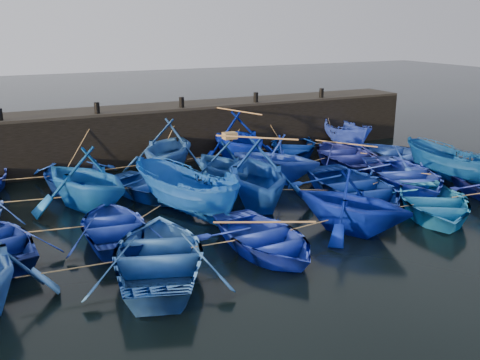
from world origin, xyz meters
name	(u,v)px	position (x,y,z in m)	size (l,w,h in m)	color
ground	(281,224)	(0.00, 0.00, 0.00)	(120.00, 120.00, 0.00)	black
quay_wall	(176,132)	(0.00, 10.50, 1.25)	(26.00, 2.50, 2.50)	black
quay_top	(176,106)	(0.00, 10.50, 2.56)	(26.00, 2.50, 0.12)	black
bollard_0	(0,114)	(-8.00, 9.60, 2.87)	(0.24, 0.24, 0.50)	black
bollard_1	(97,108)	(-4.00, 9.60, 2.87)	(0.24, 0.24, 0.50)	black
bollard_2	(182,102)	(0.00, 9.60, 2.87)	(0.24, 0.24, 0.50)	black
bollard_3	(256,97)	(4.00, 9.60, 2.87)	(0.24, 0.24, 0.50)	black
bollard_4	(321,93)	(8.00, 9.60, 2.87)	(0.24, 0.24, 0.50)	black
boat_1	(73,174)	(-5.60, 7.50, 0.53)	(3.66, 5.11, 1.06)	navy
boat_2	(168,147)	(-1.40, 7.68, 1.23)	(4.03, 4.68, 2.46)	#225199
boat_3	(238,138)	(2.20, 7.91, 1.25)	(4.11, 4.76, 2.51)	#0219AB
boat_4	(292,147)	(5.21, 7.88, 0.50)	(3.43, 4.80, 1.00)	navy
boat_5	(347,135)	(8.52, 7.85, 0.81)	(1.58, 4.20, 1.63)	#213AB4
boat_7	(86,177)	(-5.57, 4.48, 1.19)	(3.89, 4.51, 2.38)	#0E4D9D
boat_8	(154,187)	(-3.03, 4.57, 0.46)	(3.19, 4.45, 0.92)	#17429B
boat_9	(223,164)	(-0.12, 4.51, 1.03)	(3.36, 3.90, 2.05)	#15458E
boat_10	(276,158)	(2.30, 4.50, 1.04)	(3.39, 3.93, 2.07)	blue
boat_11	(345,155)	(6.50, 5.24, 0.53)	(3.68, 5.14, 1.07)	navy
boat_12	(404,155)	(9.01, 4.07, 0.53)	(3.69, 5.16, 1.07)	#1C40A2
boat_14	(114,225)	(-5.35, 1.24, 0.44)	(3.03, 4.24, 0.88)	#1831A7
boat_15	(185,192)	(-2.67, 2.07, 0.91)	(1.77, 4.71, 1.82)	#0C449D
boat_16	(256,173)	(0.04, 1.93, 1.29)	(4.22, 4.90, 2.58)	navy
boat_17	(355,187)	(3.72, 0.91, 0.57)	(3.93, 5.50, 1.14)	navy
boat_18	(404,176)	(6.48, 1.29, 0.56)	(3.88, 5.42, 1.13)	#1E37C6
boat_19	(452,165)	(8.68, 0.88, 0.85)	(1.66, 4.42, 1.71)	navy
boat_21	(160,254)	(-4.78, -1.69, 0.54)	(3.73, 5.22, 1.08)	#225197
boat_22	(264,238)	(-1.61, -1.76, 0.46)	(3.17, 4.43, 0.92)	#1B32C2
boat_23	(352,202)	(1.68, -1.57, 1.03)	(3.37, 3.91, 2.06)	#011385
boat_24	(433,202)	(5.19, -1.61, 0.50)	(3.47, 4.86, 1.01)	blue
wooden_crate	(230,136)	(0.18, 4.51, 2.18)	(0.53, 0.39, 0.26)	olive
mooring_ropes	(214,166)	(-0.32, 4.98, 0.87)	(18.04, 11.31, 2.10)	tan
loose_oars	(279,147)	(1.78, 3.33, 1.80)	(10.36, 11.75, 1.72)	#99724C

